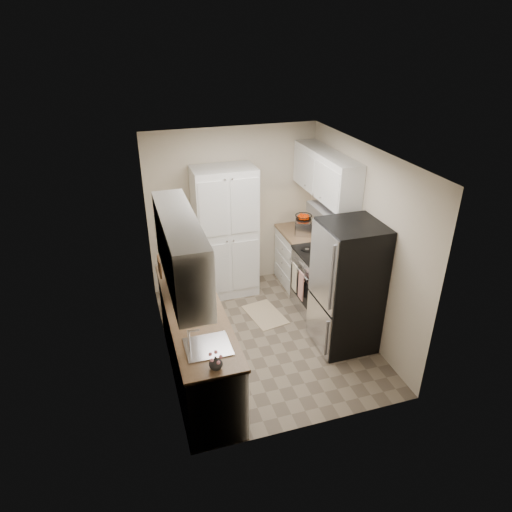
# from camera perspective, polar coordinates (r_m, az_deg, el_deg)

# --- Properties ---
(ground) EXTENTS (3.20, 3.20, 0.00)m
(ground) POSITION_cam_1_polar(r_m,az_deg,el_deg) (6.29, 1.15, -10.00)
(ground) COLOR #7A6B56
(ground) RESTS_ON ground
(room_shell) EXTENTS (2.64, 3.24, 2.52)m
(room_shell) POSITION_cam_1_polar(r_m,az_deg,el_deg) (5.44, 1.16, 3.67)
(room_shell) COLOR beige
(room_shell) RESTS_ON ground
(pantry_cabinet) EXTENTS (0.90, 0.55, 2.00)m
(pantry_cabinet) POSITION_cam_1_polar(r_m,az_deg,el_deg) (6.82, -3.85, 2.89)
(pantry_cabinet) COLOR white
(pantry_cabinet) RESTS_ON ground
(base_cabinet_left) EXTENTS (0.60, 2.30, 0.88)m
(base_cabinet_left) POSITION_cam_1_polar(r_m,az_deg,el_deg) (5.50, -7.37, -10.71)
(base_cabinet_left) COLOR white
(base_cabinet_left) RESTS_ON ground
(countertop_left) EXTENTS (0.63, 2.33, 0.04)m
(countertop_left) POSITION_cam_1_polar(r_m,az_deg,el_deg) (5.23, -7.66, -6.73)
(countertop_left) COLOR #846647
(countertop_left) RESTS_ON base_cabinet_left
(base_cabinet_right) EXTENTS (0.60, 0.80, 0.88)m
(base_cabinet_right) POSITION_cam_1_polar(r_m,az_deg,el_deg) (7.30, 5.64, -0.37)
(base_cabinet_right) COLOR white
(base_cabinet_right) RESTS_ON ground
(countertop_right) EXTENTS (0.63, 0.83, 0.04)m
(countertop_right) POSITION_cam_1_polar(r_m,az_deg,el_deg) (7.10, 5.80, 2.93)
(countertop_right) COLOR #846647
(countertop_right) RESTS_ON base_cabinet_right
(electric_range) EXTENTS (0.71, 0.78, 1.13)m
(electric_range) POSITION_cam_1_polar(r_m,az_deg,el_deg) (6.64, 8.15, -3.14)
(electric_range) COLOR #B7B7BC
(electric_range) RESTS_ON ground
(refrigerator) EXTENTS (0.70, 0.72, 1.70)m
(refrigerator) POSITION_cam_1_polar(r_m,az_deg,el_deg) (5.83, 11.35, -3.81)
(refrigerator) COLOR #B7B7BC
(refrigerator) RESTS_ON ground
(microwave) EXTENTS (0.40, 0.59, 0.33)m
(microwave) POSITION_cam_1_polar(r_m,az_deg,el_deg) (5.55, -7.86, -2.40)
(microwave) COLOR #A5A6AA
(microwave) RESTS_ON countertop_left
(wine_bottle) EXTENTS (0.08, 0.08, 0.33)m
(wine_bottle) POSITION_cam_1_polar(r_m,az_deg,el_deg) (5.97, -10.90, -0.38)
(wine_bottle) COLOR black
(wine_bottle) RESTS_ON countertop_left
(flower_vase) EXTENTS (0.16, 0.16, 0.14)m
(flower_vase) POSITION_cam_1_polar(r_m,az_deg,el_deg) (4.35, -5.05, -13.16)
(flower_vase) COLOR white
(flower_vase) RESTS_ON countertop_left
(cutting_board) EXTENTS (0.03, 0.23, 0.28)m
(cutting_board) POSITION_cam_1_polar(r_m,az_deg,el_deg) (6.08, -9.50, 0.05)
(cutting_board) COLOR #548C3A
(cutting_board) RESTS_ON countertop_left
(toaster_oven) EXTENTS (0.42, 0.46, 0.22)m
(toaster_oven) POSITION_cam_1_polar(r_m,az_deg,el_deg) (7.02, 6.09, 3.77)
(toaster_oven) COLOR #BAB9BF
(toaster_oven) RESTS_ON countertop_right
(fruit_basket) EXTENTS (0.27, 0.27, 0.11)m
(fruit_basket) POSITION_cam_1_polar(r_m,az_deg,el_deg) (6.95, 5.97, 4.99)
(fruit_basket) COLOR #FF3900
(fruit_basket) RESTS_ON toaster_oven
(kitchen_mat) EXTENTS (0.55, 0.76, 0.01)m
(kitchen_mat) POSITION_cam_1_polar(r_m,az_deg,el_deg) (6.70, 1.14, -7.33)
(kitchen_mat) COLOR beige
(kitchen_mat) RESTS_ON ground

